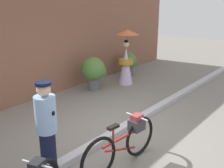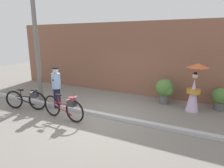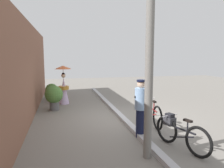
% 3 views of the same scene
% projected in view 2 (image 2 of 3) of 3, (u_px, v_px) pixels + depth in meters
% --- Properties ---
extents(ground_plane, '(30.00, 30.00, 0.00)m').
position_uv_depth(ground_plane, '(99.00, 116.00, 7.01)').
color(ground_plane, gray).
extents(building_wall, '(14.00, 0.40, 3.50)m').
position_uv_depth(building_wall, '(133.00, 59.00, 9.53)').
color(building_wall, brown).
rests_on(building_wall, ground_plane).
extents(sidewalk_curb, '(14.00, 0.20, 0.12)m').
position_uv_depth(sidewalk_curb, '(99.00, 114.00, 7.00)').
color(sidewalk_curb, '#B2B2B7').
rests_on(sidewalk_curb, ground_plane).
extents(bicycle_near_officer, '(1.83, 0.48, 0.86)m').
position_uv_depth(bicycle_near_officer, '(64.00, 107.00, 6.60)').
color(bicycle_near_officer, black).
rests_on(bicycle_near_officer, ground_plane).
extents(bicycle_far_side, '(1.67, 0.63, 0.81)m').
position_uv_depth(bicycle_far_side, '(27.00, 99.00, 7.55)').
color(bicycle_far_side, black).
rests_on(bicycle_far_side, ground_plane).
extents(person_officer, '(0.34, 0.38, 1.65)m').
position_uv_depth(person_officer, '(56.00, 87.00, 7.62)').
color(person_officer, '#141938').
rests_on(person_officer, ground_plane).
extents(person_with_parasol, '(0.79, 0.79, 1.85)m').
position_uv_depth(person_with_parasol, '(194.00, 88.00, 7.26)').
color(person_with_parasol, silver).
rests_on(person_with_parasol, ground_plane).
extents(potted_plant_by_door, '(0.66, 0.65, 0.88)m').
position_uv_depth(potted_plant_by_door, '(221.00, 98.00, 7.46)').
color(potted_plant_by_door, '#59595B').
rests_on(potted_plant_by_door, ground_plane).
extents(potted_plant_small, '(0.78, 0.76, 1.07)m').
position_uv_depth(potted_plant_small, '(165.00, 89.00, 8.19)').
color(potted_plant_small, '#59595B').
rests_on(potted_plant_small, ground_plane).
extents(utility_pole, '(0.18, 0.18, 4.80)m').
position_uv_depth(utility_pole, '(37.00, 46.00, 8.04)').
color(utility_pole, slate).
rests_on(utility_pole, ground_plane).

